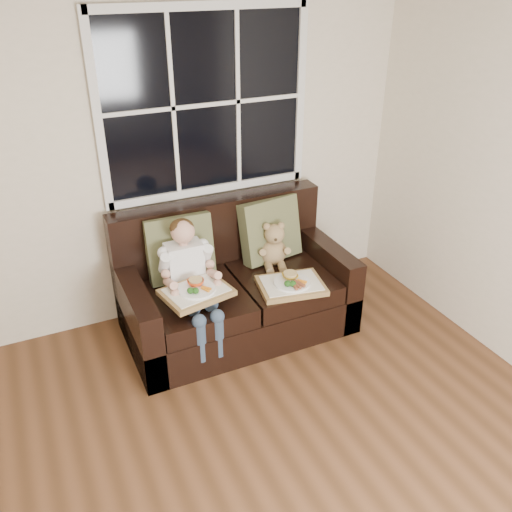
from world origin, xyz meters
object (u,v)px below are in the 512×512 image
tray_right (291,284)px  loveseat (234,291)px  tray_left (196,291)px  child (189,272)px  teddy_bear (274,247)px

tray_right → loveseat: bearing=143.1°
tray_left → child: bearing=76.1°
child → tray_left: child is taller
tray_right → child: bearing=172.7°
child → tray_left: bearing=-92.5°
loveseat → tray_right: (0.31, -0.34, 0.17)m
tray_right → tray_left: bearing=-174.8°
tray_left → tray_right: 0.72m
tray_left → teddy_bear: bearing=11.2°
loveseat → tray_right: size_ratio=3.23×
tray_left → tray_right: tray_left is taller
teddy_bear → tray_left: (-0.75, -0.31, -0.02)m
child → teddy_bear: 0.76m
loveseat → tray_right: bearing=-47.3°
tray_left → tray_right: (0.71, -0.06, -0.09)m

